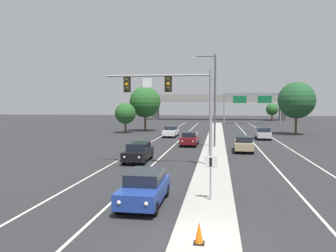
% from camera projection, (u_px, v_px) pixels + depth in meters
% --- Properties ---
extents(ground_plane, '(260.00, 260.00, 0.00)m').
position_uv_depth(ground_plane, '(205.00, 244.00, 11.35)').
color(ground_plane, '#28282B').
extents(median_island, '(2.40, 110.00, 0.15)m').
position_uv_depth(median_island, '(213.00, 158.00, 29.10)').
color(median_island, '#9E9B93').
rests_on(median_island, ground).
extents(lane_stripe_oncoming_center, '(0.14, 100.00, 0.01)m').
position_uv_depth(lane_stripe_oncoming_center, '(172.00, 147.00, 36.72)').
color(lane_stripe_oncoming_center, silver).
rests_on(lane_stripe_oncoming_center, ground).
extents(lane_stripe_receding_center, '(0.14, 100.00, 0.01)m').
position_uv_depth(lane_stripe_receding_center, '(259.00, 149.00, 35.30)').
color(lane_stripe_receding_center, silver).
rests_on(lane_stripe_receding_center, ground).
extents(edge_stripe_left, '(0.14, 100.00, 0.01)m').
position_uv_depth(edge_stripe_left, '(143.00, 147.00, 37.22)').
color(edge_stripe_left, silver).
rests_on(edge_stripe_left, ground).
extents(edge_stripe_right, '(0.14, 100.00, 0.01)m').
position_uv_depth(edge_stripe_right, '(291.00, 150.00, 34.81)').
color(edge_stripe_right, silver).
rests_on(edge_stripe_right, ground).
extents(overhead_signal_mast, '(8.18, 0.44, 7.20)m').
position_uv_depth(overhead_signal_mast, '(176.00, 96.00, 25.10)').
color(overhead_signal_mast, gray).
rests_on(overhead_signal_mast, median_island).
extents(median_sign_post, '(0.60, 0.10, 2.20)m').
position_uv_depth(median_sign_post, '(211.00, 171.00, 15.93)').
color(median_sign_post, gray).
rests_on(median_sign_post, median_island).
extents(street_lamp_median, '(2.58, 0.28, 10.00)m').
position_uv_depth(street_lamp_median, '(213.00, 95.00, 35.97)').
color(street_lamp_median, '#4C4C51').
rests_on(street_lamp_median, median_island).
extents(car_oncoming_blue, '(1.84, 4.48, 1.58)m').
position_uv_depth(car_oncoming_blue, '(145.00, 187.00, 15.79)').
color(car_oncoming_blue, navy).
rests_on(car_oncoming_blue, ground).
extents(car_oncoming_black, '(1.86, 4.49, 1.58)m').
position_uv_depth(car_oncoming_black, '(138.00, 152.00, 27.51)').
color(car_oncoming_black, black).
rests_on(car_oncoming_black, ground).
extents(car_oncoming_darkred, '(1.90, 4.50, 1.58)m').
position_uv_depth(car_oncoming_darkred, '(190.00, 138.00, 38.28)').
color(car_oncoming_darkred, '#5B0F14').
rests_on(car_oncoming_darkred, ground).
extents(car_oncoming_white, '(1.90, 4.50, 1.58)m').
position_uv_depth(car_oncoming_white, '(171.00, 131.00, 48.44)').
color(car_oncoming_white, silver).
rests_on(car_oncoming_white, ground).
extents(car_receding_tan, '(1.92, 4.51, 1.58)m').
position_uv_depth(car_receding_tan, '(244.00, 144.00, 33.32)').
color(car_receding_tan, tan).
rests_on(car_receding_tan, ground).
extents(car_receding_silver, '(1.90, 4.50, 1.58)m').
position_uv_depth(car_receding_silver, '(263.00, 133.00, 45.20)').
color(car_receding_silver, '#B7B7BC').
rests_on(car_receding_silver, ground).
extents(traffic_cone_median_nose, '(0.36, 0.36, 0.74)m').
position_uv_depth(traffic_cone_median_nose, '(199.00, 233.00, 10.97)').
color(traffic_cone_median_nose, black).
rests_on(traffic_cone_median_nose, median_island).
extents(highway_sign_gantry, '(13.28, 0.42, 7.50)m').
position_uv_depth(highway_sign_gantry, '(252.00, 98.00, 78.29)').
color(highway_sign_gantry, gray).
rests_on(highway_sign_gantry, ground).
extents(overpass_bridge, '(42.40, 6.40, 7.65)m').
position_uv_depth(overpass_bridge, '(217.00, 101.00, 101.08)').
color(overpass_bridge, gray).
rests_on(overpass_bridge, ground).
extents(tree_far_right_b, '(3.46, 3.46, 5.01)m').
position_uv_depth(tree_far_right_b, '(272.00, 109.00, 95.24)').
color(tree_far_right_b, '#4C3823').
rests_on(tree_far_right_b, ground).
extents(tree_far_left_b, '(3.45, 3.45, 4.99)m').
position_uv_depth(tree_far_left_b, '(125.00, 113.00, 54.69)').
color(tree_far_left_b, '#4C3823').
rests_on(tree_far_left_b, ground).
extents(tree_far_left_c, '(5.45, 5.45, 7.89)m').
position_uv_depth(tree_far_left_c, '(145.00, 102.00, 58.29)').
color(tree_far_left_c, '#4C3823').
rests_on(tree_far_left_c, ground).
extents(tree_far_right_c, '(5.69, 5.69, 8.24)m').
position_uv_depth(tree_far_right_c, '(296.00, 100.00, 51.47)').
color(tree_far_right_c, '#4C3823').
rests_on(tree_far_right_c, ground).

